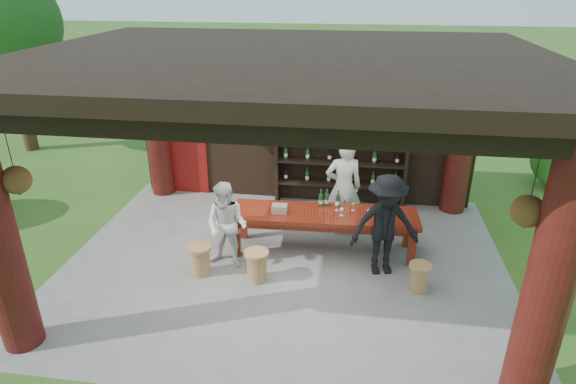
# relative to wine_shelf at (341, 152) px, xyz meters

# --- Properties ---
(ground) EXTENTS (90.00, 90.00, 0.00)m
(ground) POSITION_rel_wine_shelf_xyz_m (-0.80, -2.45, -1.18)
(ground) COLOR #2D5119
(ground) RESTS_ON ground
(pavilion) EXTENTS (7.50, 6.00, 3.60)m
(pavilion) POSITION_rel_wine_shelf_xyz_m (-0.81, -2.02, 0.95)
(pavilion) COLOR slate
(pavilion) RESTS_ON ground
(wine_shelf) EXTENTS (2.68, 0.41, 2.36)m
(wine_shelf) POSITION_rel_wine_shelf_xyz_m (0.00, 0.00, 0.00)
(wine_shelf) COLOR black
(wine_shelf) RESTS_ON ground
(tasting_table) EXTENTS (3.24, 0.95, 0.75)m
(tasting_table) POSITION_rel_wine_shelf_xyz_m (-0.18, -1.94, -0.55)
(tasting_table) COLOR #611C0D
(tasting_table) RESTS_ON ground
(stool_near_left) EXTENTS (0.39, 0.39, 0.52)m
(stool_near_left) POSITION_rel_wine_shelf_xyz_m (-1.16, -3.00, -0.91)
(stool_near_left) COLOR olive
(stool_near_left) RESTS_ON ground
(stool_near_right) EXTENTS (0.35, 0.35, 0.46)m
(stool_near_right) POSITION_rel_wine_shelf_xyz_m (1.37, -2.92, -0.94)
(stool_near_right) COLOR olive
(stool_near_right) RESTS_ON ground
(stool_far_left) EXTENTS (0.39, 0.39, 0.51)m
(stool_far_left) POSITION_rel_wine_shelf_xyz_m (-2.11, -2.95, -0.91)
(stool_far_left) COLOR olive
(stool_far_left) RESTS_ON ground
(host) EXTENTS (0.75, 0.57, 1.84)m
(host) POSITION_rel_wine_shelf_xyz_m (0.11, -1.20, -0.26)
(host) COLOR silver
(host) RESTS_ON ground
(guest_woman) EXTENTS (0.81, 0.67, 1.49)m
(guest_woman) POSITION_rel_wine_shelf_xyz_m (-1.72, -2.63, -0.44)
(guest_woman) COLOR silver
(guest_woman) RESTS_ON ground
(guest_man) EXTENTS (1.23, 0.88, 1.72)m
(guest_man) POSITION_rel_wine_shelf_xyz_m (0.82, -2.47, -0.33)
(guest_man) COLOR black
(guest_man) RESTS_ON ground
(table_bottles) EXTENTS (0.38, 0.11, 0.31)m
(table_bottles) POSITION_rel_wine_shelf_xyz_m (-0.13, -1.66, -0.28)
(table_bottles) COLOR #194C1E
(table_bottles) RESTS_ON tasting_table
(table_glasses) EXTENTS (1.00, 0.30, 0.15)m
(table_glasses) POSITION_rel_wine_shelf_xyz_m (0.47, -1.91, -0.36)
(table_glasses) COLOR silver
(table_glasses) RESTS_ON tasting_table
(napkin_basket) EXTENTS (0.27, 0.19, 0.14)m
(napkin_basket) POSITION_rel_wine_shelf_xyz_m (-0.95, -2.04, -0.36)
(napkin_basket) COLOR #BF6672
(napkin_basket) RESTS_ON tasting_table
(shrubs) EXTENTS (18.77, 8.34, 1.36)m
(shrubs) POSITION_rel_wine_shelf_xyz_m (0.49, -2.00, -0.63)
(shrubs) COLOR #194C14
(shrubs) RESTS_ON ground
(trees) EXTENTS (21.12, 11.42, 4.80)m
(trees) POSITION_rel_wine_shelf_xyz_m (2.78, -0.83, 2.18)
(trees) COLOR #3F2819
(trees) RESTS_ON ground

